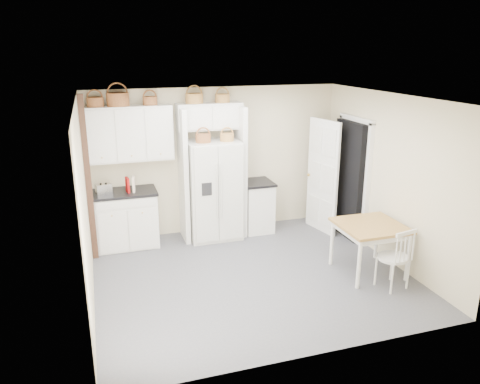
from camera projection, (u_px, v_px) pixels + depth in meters
name	position (u px, v px, depth m)	size (l,w,h in m)	color
floor	(252.00, 275.00, 6.96)	(4.50, 4.50, 0.00)	#44454F
ceiling	(253.00, 98.00, 6.19)	(4.50, 4.50, 0.00)	white
wall_back	(216.00, 161.00, 8.40)	(4.50, 4.50, 0.00)	beige
wall_left	(85.00, 208.00, 5.93)	(4.00, 4.00, 0.00)	beige
wall_right	(390.00, 179.00, 7.23)	(4.00, 4.00, 0.00)	beige
refrigerator	(213.00, 190.00, 8.17)	(0.90, 0.72, 1.74)	silver
base_cab_left	(126.00, 220.00, 7.90)	(1.00, 0.63, 0.93)	white
base_cab_right	(257.00, 207.00, 8.58)	(0.51, 0.61, 0.89)	white
dining_table	(369.00, 248.00, 6.96)	(0.92, 0.92, 0.76)	olive
windsor_chair	(393.00, 257.00, 6.50)	(0.44, 0.40, 0.90)	white
counter_left	(124.00, 192.00, 7.75)	(1.04, 0.67, 0.04)	black
counter_right	(257.00, 182.00, 8.44)	(0.55, 0.65, 0.04)	black
toaster	(104.00, 189.00, 7.57)	(0.24, 0.14, 0.17)	silver
cookbook_red	(127.00, 185.00, 7.65)	(0.04, 0.16, 0.25)	#960809
cookbook_cream	(134.00, 184.00, 7.68)	(0.04, 0.17, 0.26)	beige
basket_upper_a	(95.00, 102.00, 7.34)	(0.26, 0.26, 0.15)	brown
basket_upper_b	(118.00, 99.00, 7.43)	(0.36, 0.36, 0.21)	brown
basket_upper_c	(150.00, 101.00, 7.59)	(0.24, 0.24, 0.14)	brown
basket_bridge_a	(194.00, 98.00, 7.79)	(0.30, 0.30, 0.17)	olive
basket_bridge_b	(222.00, 98.00, 7.94)	(0.25, 0.25, 0.14)	olive
basket_fridge_a	(203.00, 138.00, 7.75)	(0.26, 0.26, 0.14)	brown
basket_fridge_b	(227.00, 137.00, 7.86)	(0.23, 0.23, 0.13)	olive
upper_cabinet	(129.00, 134.00, 7.64)	(1.40, 0.34, 0.90)	white
bridge_cabinet	(209.00, 116.00, 7.96)	(1.12, 0.34, 0.45)	white
fridge_panel_left	(183.00, 176.00, 7.98)	(0.08, 0.60, 2.30)	white
fridge_panel_right	(240.00, 171.00, 8.28)	(0.08, 0.60, 2.30)	white
trim_post	(88.00, 180.00, 7.17)	(0.09, 0.09, 2.60)	#3B2716
doorway_void	(350.00, 180.00, 8.19)	(0.18, 0.85, 2.05)	black
door_slab	(323.00, 177.00, 8.40)	(0.80, 0.04, 2.05)	white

